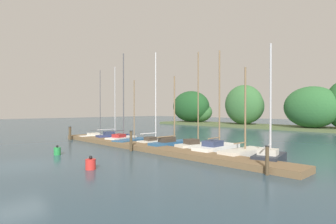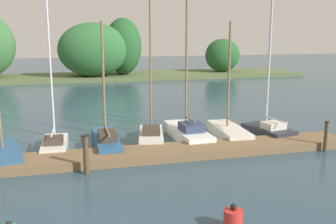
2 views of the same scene
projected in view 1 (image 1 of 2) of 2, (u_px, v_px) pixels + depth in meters
The scene contains 18 objects.
ground at pixel (21, 166), 14.69m from camera, with size 160.00×160.00×0.00m, color #2D4756.
dock_pier at pixel (146, 147), 20.65m from camera, with size 23.16×1.80×0.35m.
far_shore at pixel (260, 109), 46.12m from camera, with size 54.23×8.71×7.29m.
sailboat_0 at pixel (99, 136), 28.24m from camera, with size 1.27×4.00×7.05m.
sailboat_1 at pixel (114, 136), 27.06m from camera, with size 1.49×3.45×7.22m.
sailboat_2 at pixel (122, 137), 25.43m from camera, with size 1.88×3.50×8.23m.
sailboat_3 at pixel (133, 141), 24.03m from camera, with size 2.00×4.11×5.58m.
sailboat_4 at pixel (154, 141), 23.01m from camera, with size 1.14×3.04×7.82m.
sailboat_5 at pixel (173, 143), 21.37m from camera, with size 1.03×4.35×5.62m.
sailboat_6 at pixel (197, 145), 20.01m from camera, with size 1.69×3.35×7.23m.
sailboat_7 at pixel (218, 148), 18.78m from camera, with size 1.43×4.32×7.08m.
sailboat_8 at pixel (244, 152), 17.17m from camera, with size 1.42×3.85×5.68m.
sailboat_9 at pixel (270, 155), 15.45m from camera, with size 1.88×3.05×6.75m.
mooring_piling_0 at pixel (70, 133), 27.05m from camera, with size 0.28×0.28×1.31m.
mooring_piling_1 at pixel (131, 141), 19.86m from camera, with size 0.23×0.23×1.47m.
mooring_piling_2 at pixel (267, 160), 12.58m from camera, with size 0.19×0.19×1.36m.
channel_buoy_0 at pixel (91, 164), 13.77m from camera, with size 0.51×0.51×0.70m.
channel_buoy_1 at pixel (57, 151), 18.21m from camera, with size 0.44×0.44×0.65m.
Camera 1 is at (16.04, -4.48, 3.02)m, focal length 29.33 mm.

